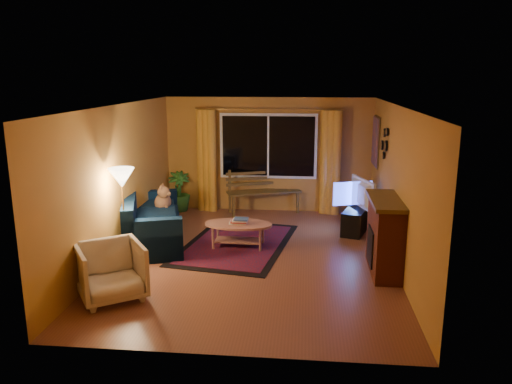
# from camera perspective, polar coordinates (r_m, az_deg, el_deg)

# --- Properties ---
(floor) EXTENTS (4.50, 6.00, 0.02)m
(floor) POSITION_cam_1_polar(r_m,az_deg,el_deg) (8.39, -0.21, -7.53)
(floor) COLOR brown
(floor) RESTS_ON ground
(ceiling) EXTENTS (4.50, 6.00, 0.02)m
(ceiling) POSITION_cam_1_polar(r_m,az_deg,el_deg) (7.86, -0.22, 9.91)
(ceiling) COLOR white
(ceiling) RESTS_ON ground
(wall_back) EXTENTS (4.50, 0.02, 2.50)m
(wall_back) POSITION_cam_1_polar(r_m,az_deg,el_deg) (10.98, 1.42, 4.26)
(wall_back) COLOR #BD8034
(wall_back) RESTS_ON ground
(wall_left) EXTENTS (0.02, 6.00, 2.50)m
(wall_left) POSITION_cam_1_polar(r_m,az_deg,el_deg) (8.56, -15.44, 1.19)
(wall_left) COLOR #BD8034
(wall_left) RESTS_ON ground
(wall_right) EXTENTS (0.02, 6.00, 2.50)m
(wall_right) POSITION_cam_1_polar(r_m,az_deg,el_deg) (8.12, 15.86, 0.52)
(wall_right) COLOR #BD8034
(wall_right) RESTS_ON ground
(window) EXTENTS (2.00, 0.02, 1.30)m
(window) POSITION_cam_1_polar(r_m,az_deg,el_deg) (10.89, 1.40, 5.24)
(window) COLOR black
(window) RESTS_ON wall_back
(curtain_rod) EXTENTS (3.20, 0.03, 0.03)m
(curtain_rod) POSITION_cam_1_polar(r_m,az_deg,el_deg) (10.76, 1.41, 9.43)
(curtain_rod) COLOR #BF8C3F
(curtain_rod) RESTS_ON wall_back
(curtain_left) EXTENTS (0.36, 0.36, 2.24)m
(curtain_left) POSITION_cam_1_polar(r_m,az_deg,el_deg) (11.06, -5.64, 3.58)
(curtain_left) COLOR gold
(curtain_left) RESTS_ON ground
(curtain_right) EXTENTS (0.36, 0.36, 2.24)m
(curtain_right) POSITION_cam_1_polar(r_m,az_deg,el_deg) (10.85, 8.50, 3.31)
(curtain_right) COLOR gold
(curtain_right) RESTS_ON ground
(bench) EXTENTS (1.66, 0.99, 0.48)m
(bench) POSITION_cam_1_polar(r_m,az_deg,el_deg) (10.94, 0.90, -1.19)
(bench) COLOR #4C3717
(bench) RESTS_ON ground
(potted_plant) EXTENTS (0.64, 0.64, 0.88)m
(potted_plant) POSITION_cam_1_polar(r_m,az_deg,el_deg) (11.20, -8.80, 0.06)
(potted_plant) COLOR #235B1E
(potted_plant) RESTS_ON ground
(sofa) EXTENTS (1.57, 2.42, 0.91)m
(sofa) POSITION_cam_1_polar(r_m,az_deg,el_deg) (9.19, -11.71, -2.92)
(sofa) COLOR black
(sofa) RESTS_ON ground
(dog) EXTENTS (0.34, 0.43, 0.43)m
(dog) POSITION_cam_1_polar(r_m,az_deg,el_deg) (9.58, -10.60, -0.90)
(dog) COLOR #916142
(dog) RESTS_ON sofa
(armchair) EXTENTS (1.12, 1.11, 0.85)m
(armchair) POSITION_cam_1_polar(r_m,az_deg,el_deg) (7.06, -16.25, -8.43)
(armchair) COLOR #C4AE97
(armchair) RESTS_ON ground
(floor_lamp) EXTENTS (0.33, 0.33, 1.58)m
(floor_lamp) POSITION_cam_1_polar(r_m,az_deg,el_deg) (8.09, -14.84, -2.82)
(floor_lamp) COLOR #BF8C3F
(floor_lamp) RESTS_ON ground
(rug) EXTENTS (2.14, 2.97, 0.02)m
(rug) POSITION_cam_1_polar(r_m,az_deg,el_deg) (9.00, -2.22, -5.95)
(rug) COLOR maroon
(rug) RESTS_ON ground
(coffee_table) EXTENTS (1.22, 1.22, 0.43)m
(coffee_table) POSITION_cam_1_polar(r_m,az_deg,el_deg) (8.82, -2.02, -4.94)
(coffee_table) COLOR #AF6C5A
(coffee_table) RESTS_ON ground
(tv_console) EXTENTS (0.69, 1.17, 0.46)m
(tv_console) POSITION_cam_1_polar(r_m,az_deg,el_deg) (9.90, 11.44, -3.07)
(tv_console) COLOR black
(tv_console) RESTS_ON ground
(television) EXTENTS (0.44, 0.98, 0.57)m
(television) POSITION_cam_1_polar(r_m,az_deg,el_deg) (9.77, 11.57, -0.16)
(television) COLOR black
(television) RESTS_ON tv_console
(fireplace) EXTENTS (0.40, 1.20, 1.10)m
(fireplace) POSITION_cam_1_polar(r_m,az_deg,el_deg) (7.89, 14.52, -5.05)
(fireplace) COLOR maroon
(fireplace) RESTS_ON ground
(mirror_cluster) EXTENTS (0.06, 0.60, 0.56)m
(mirror_cluster) POSITION_cam_1_polar(r_m,az_deg,el_deg) (9.28, 14.41, 5.61)
(mirror_cluster) COLOR black
(mirror_cluster) RESTS_ON wall_right
(painting) EXTENTS (0.04, 0.76, 0.96)m
(painting) POSITION_cam_1_polar(r_m,az_deg,el_deg) (10.43, 13.51, 5.64)
(painting) COLOR #C7511D
(painting) RESTS_ON wall_right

